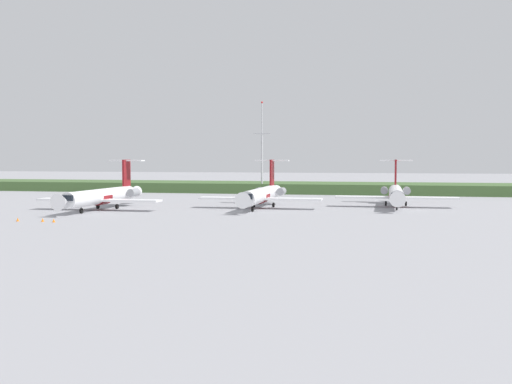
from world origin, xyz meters
The scene contains 9 objects.
ground_plane centered at (0.00, 30.00, 0.00)m, with size 500.00×500.00×0.00m, color #939399.
grass_berm centered at (0.00, 62.17, 1.31)m, with size 320.00×20.00×2.62m, color #426033.
regional_jet_nearest centered at (-26.40, 0.23, 2.54)m, with size 22.81×31.00×9.00m.
regional_jet_second centered at (0.96, 9.84, 2.54)m, with size 22.81×31.00×9.00m.
regional_jet_third centered at (25.56, 18.02, 2.54)m, with size 22.81×31.00×9.00m.
antenna_mast centered at (-7.85, 53.57, 9.90)m, with size 4.40×0.50×23.87m.
safety_cone_front_marker centered at (-29.37, -21.45, 0.28)m, with size 0.44×0.44×0.55m, color orange.
safety_cone_mid_marker centered at (-25.46, -21.22, 0.28)m, with size 0.44×0.44×0.55m, color orange.
safety_cone_rear_marker centered at (-23.44, -21.61, 0.28)m, with size 0.44×0.44×0.55m, color orange.
Camera 1 is at (23.60, -101.93, 9.35)m, focal length 43.01 mm.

